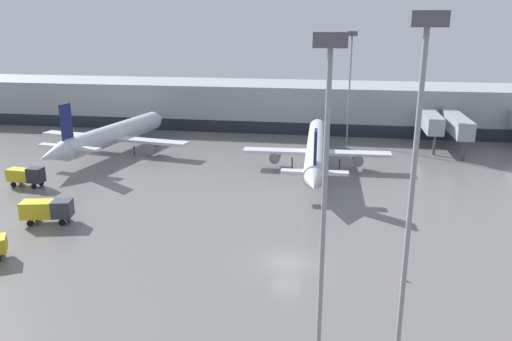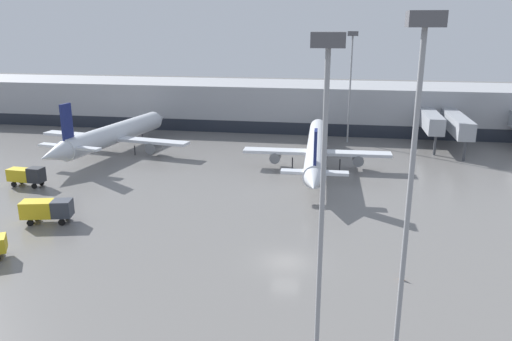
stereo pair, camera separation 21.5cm
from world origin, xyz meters
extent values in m
plane|color=slate|center=(0.00, 0.00, 0.00)|extent=(320.00, 320.00, 0.00)
cube|color=#9EA0A5|center=(0.00, 62.00, 4.50)|extent=(160.00, 16.00, 9.00)
cube|color=#1E232D|center=(0.00, 53.95, 1.20)|extent=(156.80, 0.10, 2.40)
cube|color=#9399A0|center=(19.73, 47.92, 4.60)|extent=(2.60, 12.17, 2.80)
cylinder|color=#3F4247|center=(19.73, 42.43, 1.60)|extent=(0.44, 0.44, 3.20)
cube|color=#9399A0|center=(23.65, 46.33, 4.60)|extent=(2.60, 15.34, 2.80)
cylinder|color=#3F4247|center=(23.65, 39.26, 1.60)|extent=(0.44, 0.44, 3.20)
cylinder|color=silver|center=(-32.95, 36.10, 3.04)|extent=(7.34, 25.44, 3.31)
cone|color=silver|center=(-30.62, 50.36, 3.04)|extent=(3.70, 4.11, 3.15)
cone|color=silver|center=(-35.38, 21.19, 3.04)|extent=(3.75, 5.39, 2.98)
cube|color=silver|center=(-33.05, 35.48, 2.38)|extent=(27.19, 6.73, 0.44)
cube|color=silver|center=(-34.82, 24.64, 3.37)|extent=(10.40, 2.98, 0.35)
cube|color=navy|center=(-34.82, 24.64, 6.90)|extent=(0.70, 2.17, 5.72)
cylinder|color=slate|center=(-40.55, 36.71, 1.38)|extent=(2.22, 2.88, 1.82)
cylinder|color=slate|center=(-25.54, 34.25, 1.38)|extent=(2.22, 2.88, 1.82)
cylinder|color=#2D2D33|center=(-31.62, 44.20, 0.78)|extent=(0.20, 0.20, 1.55)
cylinder|color=#2D2D33|center=(-37.44, 35.56, 0.78)|extent=(0.20, 0.20, 1.55)
cylinder|color=#2D2D33|center=(-28.86, 34.16, 0.78)|extent=(0.20, 0.20, 1.55)
cylinder|color=silver|center=(0.97, 31.89, 3.06)|extent=(3.97, 30.81, 2.88)
cone|color=silver|center=(0.36, 48.83, 3.06)|extent=(2.84, 3.26, 2.73)
cone|color=silver|center=(1.59, 14.39, 3.06)|extent=(2.74, 4.41, 2.59)
cube|color=silver|center=(0.99, 31.13, 2.48)|extent=(21.79, 3.17, 0.44)
cube|color=silver|center=(1.47, 17.77, 3.34)|extent=(8.30, 1.63, 0.35)
cube|color=navy|center=(1.47, 17.77, 6.27)|extent=(0.44, 2.17, 4.69)
cylinder|color=slate|center=(-5.08, 30.91, 1.61)|extent=(1.68, 2.69, 1.58)
cylinder|color=slate|center=(7.07, 31.34, 1.61)|extent=(1.68, 2.69, 1.58)
cylinder|color=#2D2D33|center=(0.61, 41.87, 0.88)|extent=(0.20, 0.20, 1.76)
cylinder|color=#2D2D33|center=(-2.45, 30.24, 0.88)|extent=(0.20, 0.20, 1.76)
cylinder|color=#2D2D33|center=(4.49, 30.48, 0.88)|extent=(0.20, 0.20, 1.76)
cube|color=gold|center=(-27.47, 4.73, 1.60)|extent=(3.61, 2.62, 1.79)
cube|color=#333842|center=(-24.91, 5.32, 1.61)|extent=(2.36, 2.24, 1.82)
cylinder|color=black|center=(-25.03, 6.19, 0.35)|extent=(0.74, 0.40, 0.70)
cylinder|color=black|center=(-24.63, 4.49, 0.35)|extent=(0.74, 0.40, 0.70)
cylinder|color=black|center=(-28.23, 5.45, 0.35)|extent=(0.74, 0.40, 0.70)
cylinder|color=black|center=(-27.84, 3.75, 0.35)|extent=(0.74, 0.40, 0.70)
cube|color=gold|center=(-37.33, 16.18, 1.51)|extent=(3.18, 1.86, 1.63)
cube|color=#26282D|center=(-34.86, 16.01, 1.68)|extent=(1.99, 1.70, 1.95)
cylinder|color=black|center=(-34.73, 16.75, 0.35)|extent=(0.72, 0.30, 0.70)
cylinder|color=black|center=(-34.83, 15.27, 0.35)|extent=(0.72, 0.30, 0.70)
cylinder|color=black|center=(-37.82, 16.96, 0.35)|extent=(0.72, 0.30, 0.70)
cylinder|color=black|center=(-37.92, 15.48, 0.35)|extent=(0.72, 0.30, 0.70)
cone|color=orange|center=(10.05, -1.68, 0.32)|extent=(0.43, 0.43, 0.65)
cylinder|color=gray|center=(3.49, -13.60, 9.77)|extent=(0.30, 0.30, 19.55)
cube|color=#4C4C51|center=(3.49, -13.60, 19.95)|extent=(1.80, 1.80, 0.80)
cylinder|color=gray|center=(5.67, 49.50, 9.37)|extent=(0.30, 0.30, 18.75)
cube|color=#4C4C51|center=(5.67, 49.50, 19.15)|extent=(1.80, 1.80, 0.80)
cylinder|color=gray|center=(8.26, -13.79, 10.29)|extent=(0.30, 0.30, 20.58)
cube|color=#4C4C51|center=(8.26, -13.79, 20.98)|extent=(1.80, 1.80, 0.80)
camera|label=1|loc=(4.11, -40.91, 20.74)|focal=35.00mm
camera|label=2|loc=(4.33, -40.87, 20.74)|focal=35.00mm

